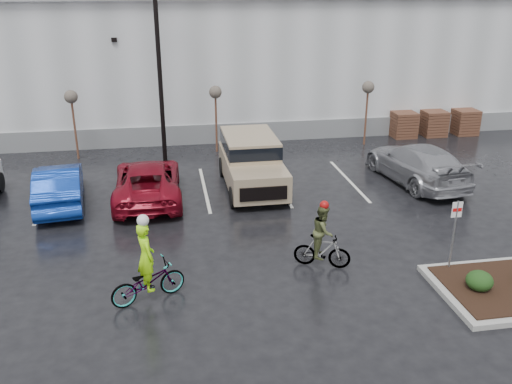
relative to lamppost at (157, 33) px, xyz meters
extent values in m
plane|color=black|center=(4.00, -12.00, -5.69)|extent=(120.00, 120.00, 0.00)
cube|color=#B9BDBE|center=(4.00, 10.00, -2.19)|extent=(60.00, 15.00, 7.00)
cube|color=slate|center=(4.00, 2.45, -5.19)|extent=(60.00, 0.12, 1.00)
cube|color=#1D3717|center=(4.00, 33.00, -2.69)|extent=(80.00, 25.00, 6.00)
cylinder|color=black|center=(0.00, 0.00, -1.19)|extent=(0.20, 0.20, 9.00)
cylinder|color=#4F2D1F|center=(-4.00, 1.00, -4.29)|extent=(0.10, 0.10, 2.80)
sphere|color=#524B41|center=(-4.00, 1.00, -2.79)|extent=(0.60, 0.60, 0.60)
cylinder|color=#4F2D1F|center=(2.50, 1.00, -4.29)|extent=(0.10, 0.10, 2.80)
sphere|color=#524B41|center=(2.50, 1.00, -2.79)|extent=(0.60, 0.60, 0.60)
cylinder|color=#4F2D1F|center=(10.00, 1.00, -4.29)|extent=(0.10, 0.10, 2.80)
sphere|color=#524B41|center=(10.00, 1.00, -2.79)|extent=(0.60, 0.60, 0.60)
cube|color=#4F2D1F|center=(12.50, 2.00, -5.01)|extent=(1.20, 1.20, 1.35)
cube|color=#4F2D1F|center=(14.20, 2.00, -5.01)|extent=(1.20, 1.20, 1.35)
cube|color=#4F2D1F|center=(16.00, 2.00, -5.01)|extent=(1.20, 1.20, 1.35)
ellipsoid|color=#143713|center=(8.00, -13.00, -5.27)|extent=(0.70, 0.70, 0.52)
cylinder|color=gray|center=(7.80, -11.80, -4.59)|extent=(0.05, 0.05, 2.20)
cube|color=white|center=(7.80, -11.80, -3.74)|extent=(0.30, 0.02, 0.45)
cube|color=red|center=(7.80, -11.81, -3.74)|extent=(0.26, 0.02, 0.10)
imported|color=navy|center=(-3.87, -4.70, -4.93)|extent=(2.15, 4.74, 1.51)
imported|color=maroon|center=(-0.68, -4.69, -4.96)|extent=(2.42, 5.23, 1.45)
imported|color=#A0A0A7|center=(10.14, -4.59, -4.89)|extent=(2.93, 5.74, 1.60)
imported|color=#3F3F44|center=(-0.57, -11.80, -5.16)|extent=(2.10, 1.40, 1.05)
imported|color=#A1FE0E|center=(-0.57, -11.80, -4.42)|extent=(0.66, 0.78, 1.83)
sphere|color=silver|center=(-0.57, -11.80, -3.42)|extent=(0.30, 0.30, 0.30)
imported|color=#3F3F44|center=(4.35, -10.84, -5.19)|extent=(1.64, 1.04, 0.99)
imported|color=#454D29|center=(4.35, -10.84, -4.56)|extent=(0.67, 0.86, 1.56)
sphere|color=#990C0C|center=(4.35, -10.84, -3.76)|extent=(0.26, 0.26, 0.26)
camera|label=1|loc=(0.14, -24.21, 2.06)|focal=38.00mm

